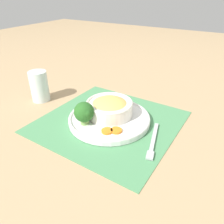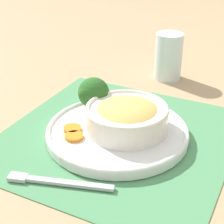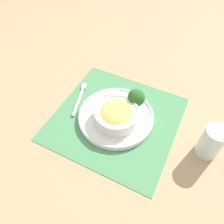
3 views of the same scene
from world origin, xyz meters
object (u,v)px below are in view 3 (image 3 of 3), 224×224
object	(u,v)px
fork	(81,95)
broccoli_floret	(136,98)
water_glass	(211,142)
bowl	(116,114)

from	to	relation	value
fork	broccoli_floret	bearing A→B (deg)	-6.26
broccoli_floret	fork	bearing A→B (deg)	-171.78
broccoli_floret	water_glass	world-z (taller)	water_glass
bowl	fork	world-z (taller)	bowl
water_glass	fork	size ratio (longest dim) A/B	0.69
water_glass	fork	xyz separation A→B (m)	(-0.52, 0.04, -0.05)
fork	water_glass	bearing A→B (deg)	-18.81
broccoli_floret	water_glass	xyz separation A→B (m)	(0.29, -0.07, -0.01)
bowl	fork	bearing A→B (deg)	162.27
broccoli_floret	fork	world-z (taller)	broccoli_floret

